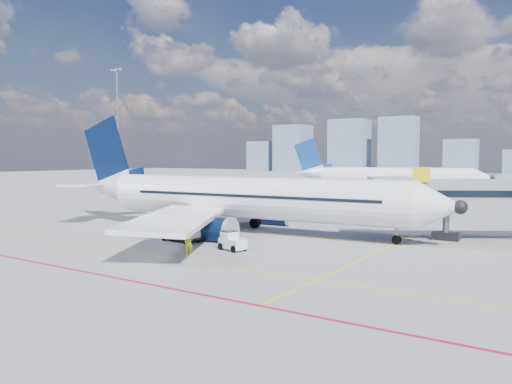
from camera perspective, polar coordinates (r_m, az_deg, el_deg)
ground at (r=42.07m, az=-6.71°, el=-5.78°), size 420.00×420.00×0.00m
apron_markings at (r=39.60m, az=-11.02°, el=-6.44°), size 90.00×35.12×0.01m
floodlight_mast_nw at (r=108.91m, az=-15.51°, el=7.26°), size 3.20×0.61×25.45m
main_aircraft at (r=48.18m, az=-2.44°, el=-0.66°), size 41.10×35.78×11.99m
second_aircraft at (r=101.01m, az=14.64°, el=1.65°), size 37.63×32.39×11.11m
baggage_tug at (r=38.48m, az=-2.78°, el=-5.61°), size 2.36×1.77×1.48m
cargo_dolly at (r=42.74m, az=-8.62°, el=-4.19°), size 3.72×1.97×1.96m
belt_loader at (r=49.39m, az=-11.19°, el=-3.68°), size 5.59×3.36×2.30m
ramp_worker at (r=36.95m, az=-7.69°, el=-5.75°), size 0.73×0.78×1.79m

